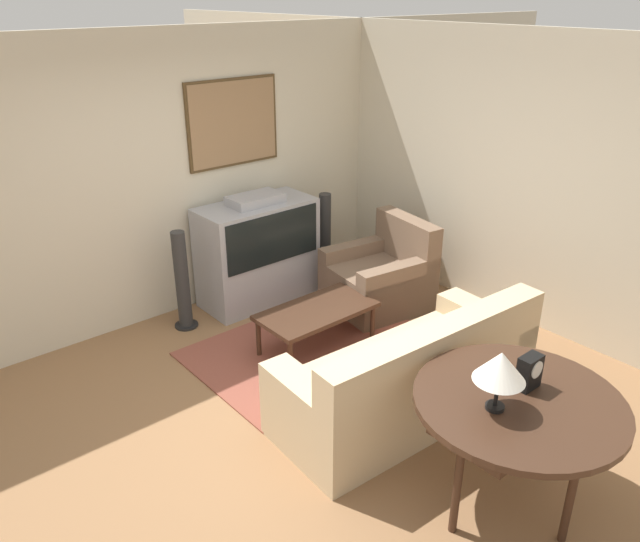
# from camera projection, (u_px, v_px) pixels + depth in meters

# --- Properties ---
(ground_plane) EXTENTS (12.00, 12.00, 0.00)m
(ground_plane) POSITION_uv_depth(u_px,v_px,m) (297.00, 410.00, 4.85)
(ground_plane) COLOR #8E6642
(wall_back) EXTENTS (12.00, 0.10, 2.70)m
(wall_back) POSITION_uv_depth(u_px,v_px,m) (154.00, 181.00, 5.77)
(wall_back) COLOR beige
(wall_back) RESTS_ON ground_plane
(wall_right) EXTENTS (0.06, 12.00, 2.70)m
(wall_right) POSITION_uv_depth(u_px,v_px,m) (515.00, 180.00, 5.84)
(wall_right) COLOR beige
(wall_right) RESTS_ON ground_plane
(area_rug) EXTENTS (2.09, 1.44, 0.01)m
(area_rug) POSITION_uv_depth(u_px,v_px,m) (310.00, 346.00, 5.69)
(area_rug) COLOR brown
(area_rug) RESTS_ON ground_plane
(tv) EXTENTS (1.20, 0.57, 1.14)m
(tv) POSITION_uv_depth(u_px,v_px,m) (258.00, 251.00, 6.37)
(tv) COLOR #9E9EA3
(tv) RESTS_ON ground_plane
(couch) EXTENTS (2.09, 0.97, 0.88)m
(couch) POSITION_uv_depth(u_px,v_px,m) (409.00, 379.00, 4.68)
(couch) COLOR #CCB289
(couch) RESTS_ON ground_plane
(armchair) EXTENTS (1.02, 0.97, 0.89)m
(armchair) POSITION_uv_depth(u_px,v_px,m) (381.00, 279.00, 6.33)
(armchair) COLOR brown
(armchair) RESTS_ON ground_plane
(coffee_table) EXTENTS (1.05, 0.55, 0.40)m
(coffee_table) POSITION_uv_depth(u_px,v_px,m) (317.00, 313.00, 5.53)
(coffee_table) COLOR #3D2619
(coffee_table) RESTS_ON ground_plane
(console_table) EXTENTS (1.25, 1.25, 0.79)m
(console_table) POSITION_uv_depth(u_px,v_px,m) (519.00, 408.00, 3.68)
(console_table) COLOR #3D2619
(console_table) RESTS_ON ground_plane
(table_lamp) EXTENTS (0.30, 0.30, 0.37)m
(table_lamp) POSITION_uv_depth(u_px,v_px,m) (500.00, 367.00, 3.46)
(table_lamp) COLOR black
(table_lamp) RESTS_ON console_table
(mantel_clock) EXTENTS (0.15, 0.10, 0.22)m
(mantel_clock) POSITION_uv_depth(u_px,v_px,m) (529.00, 372.00, 3.72)
(mantel_clock) COLOR black
(mantel_clock) RESTS_ON console_table
(speaker_tower_left) EXTENTS (0.22, 0.22, 0.98)m
(speaker_tower_left) POSITION_uv_depth(u_px,v_px,m) (183.00, 283.00, 5.86)
(speaker_tower_left) COLOR black
(speaker_tower_left) RESTS_ON ground_plane
(speaker_tower_right) EXTENTS (0.22, 0.22, 0.98)m
(speaker_tower_right) POSITION_uv_depth(u_px,v_px,m) (325.00, 239.00, 6.90)
(speaker_tower_right) COLOR black
(speaker_tower_right) RESTS_ON ground_plane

